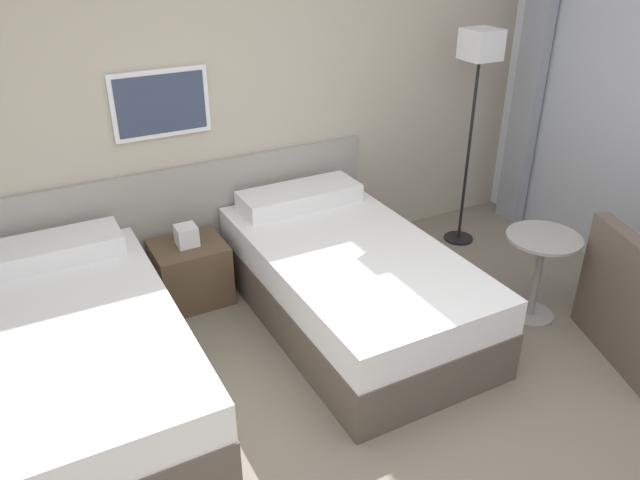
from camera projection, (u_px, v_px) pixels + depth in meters
name	position (u px, v px, depth m)	size (l,w,h in m)	color
ground_plane	(417.00, 455.00, 3.17)	(16.00, 16.00, 0.00)	slate
wall_headboard	(233.00, 100.00, 4.31)	(10.00, 0.10, 2.70)	#B7AD99
bed_near_door	(77.00, 361.00, 3.40)	(1.10, 1.98, 0.68)	brown
bed_near_window	(350.00, 282.00, 4.12)	(1.10, 1.98, 0.68)	brown
nightstand	(191.00, 271.00, 4.35)	(0.49, 0.42, 0.58)	brown
floor_lamp	(479.00, 66.00, 4.58)	(0.24, 0.24, 1.71)	black
side_table	(540.00, 261.00, 4.08)	(0.48, 0.48, 0.61)	gray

